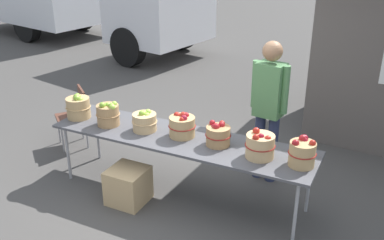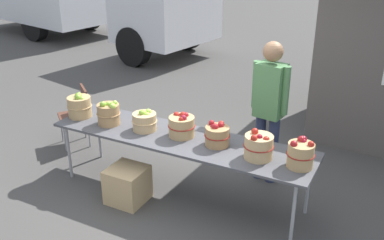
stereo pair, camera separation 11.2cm
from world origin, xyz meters
name	(u,v)px [view 2 (the right image)]	position (x,y,z in m)	size (l,w,h in m)	color
ground_plane	(181,193)	(0.00, 0.00, 0.00)	(40.00, 40.00, 0.00)	#474442
market_table	(180,140)	(0.00, 0.00, 0.72)	(3.10, 0.76, 0.75)	#4C4C51
apple_basket_green_0	(80,106)	(-1.41, -0.04, 0.89)	(0.31, 0.31, 0.31)	tan
apple_basket_green_1	(109,113)	(-0.94, -0.07, 0.89)	(0.29, 0.29, 0.31)	#A87F51
apple_basket_green_2	(145,121)	(-0.47, -0.01, 0.86)	(0.30, 0.30, 0.26)	tan
apple_basket_red_0	(182,126)	(0.00, 0.05, 0.88)	(0.31, 0.31, 0.28)	tan
apple_basket_red_1	(217,135)	(0.45, 0.03, 0.87)	(0.28, 0.28, 0.26)	#A87F51
apple_basket_red_2	(259,146)	(0.95, -0.05, 0.88)	(0.32, 0.32, 0.30)	tan
apple_basket_red_3	(300,154)	(1.38, -0.03, 0.89)	(0.28, 0.28, 0.30)	tan
vendor_adult	(269,102)	(0.77, 0.80, 1.04)	(0.46, 0.28, 1.77)	#262D4C
folding_chair	(78,111)	(-1.97, 0.51, 0.51)	(0.56, 0.56, 0.86)	brown
produce_crate	(128,185)	(-0.47, -0.41, 0.21)	(0.42, 0.42, 0.42)	tan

